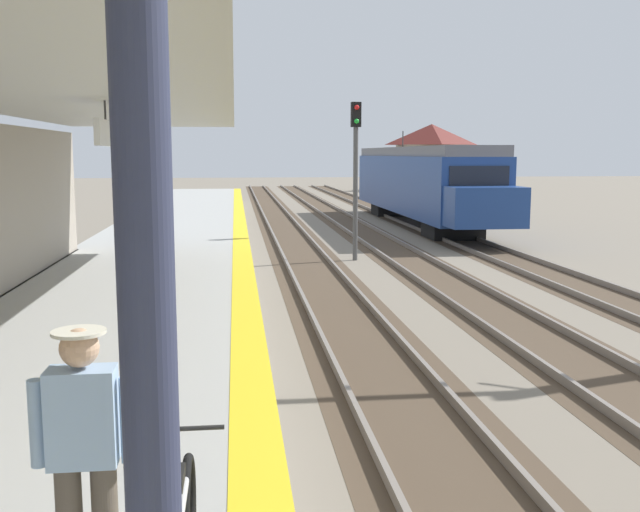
{
  "coord_description": "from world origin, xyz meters",
  "views": [
    {
      "loc": [
        -0.4,
        0.32,
        3.53
      ],
      "look_at": [
        0.77,
        10.36,
        2.1
      ],
      "focal_mm": 40.61,
      "sensor_mm": 36.0,
      "label": 1
    }
  ],
  "objects_px": {
    "approaching_train": "(421,182)",
    "commuter_person": "(84,454)",
    "distant_trackside_house": "(431,156)",
    "rail_signal_post": "(356,164)"
  },
  "relations": [
    {
      "from": "approaching_train",
      "to": "commuter_person",
      "type": "height_order",
      "value": "approaching_train"
    },
    {
      "from": "distant_trackside_house",
      "to": "commuter_person",
      "type": "bearing_deg",
      "value": -106.95
    },
    {
      "from": "commuter_person",
      "to": "rail_signal_post",
      "type": "bearing_deg",
      "value": 76.17
    },
    {
      "from": "rail_signal_post",
      "to": "approaching_train",
      "type": "bearing_deg",
      "value": 65.59
    },
    {
      "from": "approaching_train",
      "to": "rail_signal_post",
      "type": "height_order",
      "value": "rail_signal_post"
    },
    {
      "from": "commuter_person",
      "to": "distant_trackside_house",
      "type": "bearing_deg",
      "value": 73.05
    },
    {
      "from": "commuter_person",
      "to": "approaching_train",
      "type": "bearing_deg",
      "value": 72.13
    },
    {
      "from": "commuter_person",
      "to": "distant_trackside_house",
      "type": "xyz_separation_m",
      "value": [
        19.96,
        65.51,
        1.5
      ]
    },
    {
      "from": "commuter_person",
      "to": "rail_signal_post",
      "type": "height_order",
      "value": "rail_signal_post"
    },
    {
      "from": "distant_trackside_house",
      "to": "rail_signal_post",
      "type": "bearing_deg",
      "value": -108.25
    }
  ]
}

